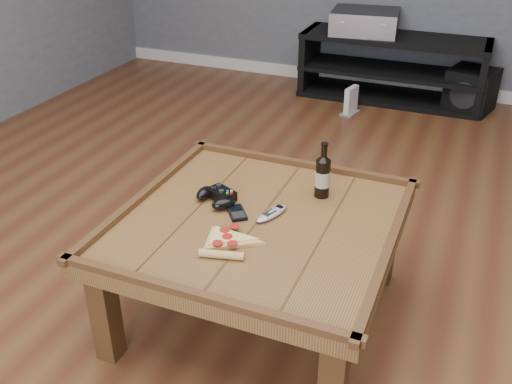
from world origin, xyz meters
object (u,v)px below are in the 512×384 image
at_px(subwoofer, 471,90).
at_px(game_console, 351,102).
at_px(coffee_table, 258,233).
at_px(pizza_slice, 227,241).
at_px(game_controller, 217,196).
at_px(media_console, 392,69).
at_px(av_receiver, 365,22).
at_px(smartphone, 237,213).
at_px(beer_bottle, 323,175).
at_px(remote_control, 272,213).

distance_m(subwoofer, game_console, 0.91).
height_order(coffee_table, pizza_slice, pizza_slice).
relative_size(coffee_table, game_controller, 5.61).
bearing_deg(game_controller, media_console, 110.11).
xyz_separation_m(av_receiver, game_console, (0.04, -0.43, -0.49)).
distance_m(smartphone, av_receiver, 2.74).
relative_size(smartphone, game_console, 0.59).
xyz_separation_m(beer_bottle, subwoofer, (0.44, 2.46, -0.38)).
bearing_deg(remote_control, coffee_table, -109.26).
xyz_separation_m(smartphone, subwoofer, (0.69, 2.72, -0.30)).
bearing_deg(pizza_slice, smartphone, 89.46).
relative_size(coffee_table, game_console, 4.99).
relative_size(coffee_table, media_console, 0.74).
distance_m(beer_bottle, game_controller, 0.42).
bearing_deg(media_console, av_receiver, -178.49).
xyz_separation_m(remote_control, subwoofer, (0.57, 2.68, -0.30)).
height_order(beer_bottle, subwoofer, beer_bottle).
height_order(av_receiver, game_console, av_receiver).
distance_m(game_controller, remote_control, 0.24).
bearing_deg(beer_bottle, av_receiver, 99.27).
bearing_deg(game_console, subwoofer, 40.32).
relative_size(game_controller, remote_control, 1.08).
relative_size(beer_bottle, game_console, 1.11).
bearing_deg(beer_bottle, media_console, 93.76).
distance_m(game_controller, smartphone, 0.12).
bearing_deg(smartphone, av_receiver, 55.72).
distance_m(coffee_table, remote_control, 0.09).
bearing_deg(smartphone, beer_bottle, 8.08).
xyz_separation_m(pizza_slice, av_receiver, (-0.20, 2.93, 0.13)).
relative_size(media_console, game_controller, 7.63).
xyz_separation_m(game_controller, pizza_slice, (0.15, -0.25, -0.02)).
bearing_deg(av_receiver, smartphone, -93.19).
xyz_separation_m(coffee_table, media_console, (0.00, 2.75, -0.15)).
height_order(media_console, smartphone, media_console).
relative_size(media_console, subwoofer, 3.57).
height_order(av_receiver, subwoofer, av_receiver).
distance_m(media_console, remote_control, 2.71).
distance_m(smartphone, game_console, 2.34).
xyz_separation_m(game_controller, smartphone, (0.11, -0.05, -0.02)).
relative_size(av_receiver, game_console, 2.59).
height_order(pizza_slice, remote_control, pizza_slice).
bearing_deg(game_controller, av_receiver, 115.25).
relative_size(remote_control, subwoofer, 0.43).
relative_size(av_receiver, subwoofer, 1.37).
height_order(remote_control, subwoofer, remote_control).
bearing_deg(smartphone, coffee_table, -41.20).
bearing_deg(subwoofer, game_controller, -91.01).
bearing_deg(media_console, game_controller, -94.24).
xyz_separation_m(coffee_table, smartphone, (-0.09, 0.01, 0.07)).
relative_size(coffee_table, subwoofer, 2.63).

